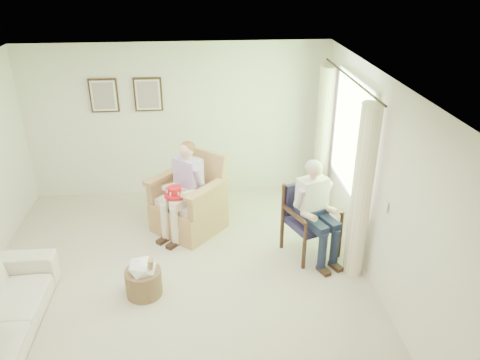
{
  "coord_description": "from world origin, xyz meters",
  "views": [
    {
      "loc": [
        0.38,
        -4.75,
        3.84
      ],
      "look_at": [
        0.88,
        0.95,
        1.05
      ],
      "focal_mm": 35.0,
      "sensor_mm": 36.0,
      "label": 1
    }
  ],
  "objects": [
    {
      "name": "person_wicker",
      "position": [
        0.14,
        1.34,
        0.84
      ],
      "size": [
        0.4,
        0.63,
        1.42
      ],
      "rotation": [
        0.0,
        0.0,
        -0.73
      ],
      "color": "beige",
      "rests_on": "ground"
    },
    {
      "name": "curtain_left",
      "position": [
        2.33,
        0.22,
        1.15
      ],
      "size": [
        0.34,
        0.34,
        2.3
      ],
      "primitive_type": "cylinder",
      "color": "#FCEAC5",
      "rests_on": "ground"
    },
    {
      "name": "wicker_armchair",
      "position": [
        0.14,
        1.49,
        0.37
      ],
      "size": [
        0.92,
        0.91,
        1.18
      ],
      "rotation": [
        0.0,
        0.0,
        -0.73
      ],
      "color": "tan",
      "rests_on": "ground"
    },
    {
      "name": "wood_armchair",
      "position": [
        1.85,
        0.77,
        0.54
      ],
      "size": [
        0.65,
        0.61,
        0.99
      ],
      "rotation": [
        0.0,
        0.0,
        0.39
      ],
      "color": "black",
      "rests_on": "ground"
    },
    {
      "name": "curtain_right",
      "position": [
        2.33,
        2.18,
        1.15
      ],
      "size": [
        0.34,
        0.34,
        2.3
      ],
      "primitive_type": "cylinder",
      "color": "#FCEAC5",
      "rests_on": "ground"
    },
    {
      "name": "window",
      "position": [
        2.46,
        1.2,
        1.58
      ],
      "size": [
        0.13,
        2.5,
        1.63
      ],
      "color": "#2D6B23",
      "rests_on": "right_wall"
    },
    {
      "name": "hatbox",
      "position": [
        -0.4,
        -0.03,
        0.26
      ],
      "size": [
        0.48,
        0.48,
        0.65
      ],
      "color": "#9F6F56",
      "rests_on": "ground"
    },
    {
      "name": "back_wall",
      "position": [
        0.0,
        2.75,
        1.3
      ],
      "size": [
        5.0,
        0.04,
        2.6
      ],
      "primitive_type": "cube",
      "color": "silver",
      "rests_on": "ground"
    },
    {
      "name": "right_wall",
      "position": [
        2.5,
        0.0,
        1.3
      ],
      "size": [
        0.04,
        5.5,
        2.6
      ],
      "primitive_type": "cube",
      "color": "silver",
      "rests_on": "ground"
    },
    {
      "name": "floor",
      "position": [
        0.0,
        0.0,
        0.0
      ],
      "size": [
        5.5,
        5.5,
        0.0
      ],
      "primitive_type": "plane",
      "color": "beige",
      "rests_on": "ground"
    },
    {
      "name": "person_dark",
      "position": [
        1.85,
        0.61,
        0.81
      ],
      "size": [
        0.4,
        0.62,
        1.38
      ],
      "rotation": [
        0.0,
        0.0,
        0.39
      ],
      "color": "#192037",
      "rests_on": "ground"
    },
    {
      "name": "framed_print_left",
      "position": [
        -1.15,
        2.71,
        1.78
      ],
      "size": [
        0.45,
        0.05,
        0.55
      ],
      "color": "#382114",
      "rests_on": "back_wall"
    },
    {
      "name": "framed_print_right",
      "position": [
        -0.45,
        2.71,
        1.78
      ],
      "size": [
        0.45,
        0.05,
        0.55
      ],
      "color": "#382114",
      "rests_on": "back_wall"
    },
    {
      "name": "ceiling",
      "position": [
        0.0,
        0.0,
        2.6
      ],
      "size": [
        5.0,
        5.5,
        0.02
      ],
      "primitive_type": "cube",
      "color": "white",
      "rests_on": "back_wall"
    },
    {
      "name": "red_hat",
      "position": [
        -0.03,
        1.2,
        0.76
      ],
      "size": [
        0.3,
        0.3,
        0.14
      ],
      "color": "red",
      "rests_on": "person_wicker"
    }
  ]
}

